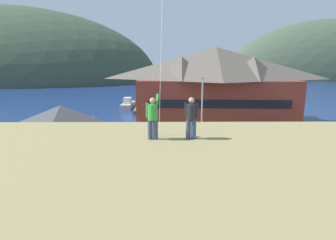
% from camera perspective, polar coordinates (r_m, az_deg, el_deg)
% --- Properties ---
extents(ground_plane, '(600.00, 600.00, 0.00)m').
position_cam_1_polar(ground_plane, '(21.06, 2.35, -14.08)').
color(ground_plane, '#66604C').
extents(parking_lot_pad, '(40.00, 20.00, 0.10)m').
position_cam_1_polar(parking_lot_pad, '(25.62, 1.78, -9.05)').
color(parking_lot_pad, slate).
rests_on(parking_lot_pad, ground).
extents(bay_water, '(360.00, 84.00, 0.03)m').
position_cam_1_polar(bay_water, '(79.43, 0.17, 5.36)').
color(bay_water, navy).
rests_on(bay_water, ground).
extents(far_hill_west_ridge, '(134.30, 74.24, 63.34)m').
position_cam_1_polar(far_hill_west_ridge, '(145.64, -29.86, 6.82)').
color(far_hill_west_ridge, '#3D4C38').
rests_on(far_hill_west_ridge, ground).
extents(far_hill_east_peak, '(107.71, 67.93, 58.66)m').
position_cam_1_polar(far_hill_east_peak, '(149.27, -24.12, 7.45)').
color(far_hill_east_peak, '#334733').
rests_on(far_hill_east_peak, ground).
extents(far_hill_center_saddle, '(109.24, 46.70, 57.11)m').
position_cam_1_polar(far_hill_center_saddle, '(164.28, 30.46, 7.17)').
color(far_hill_center_saddle, '#42513D').
rests_on(far_hill_center_saddle, ground).
extents(harbor_lodge, '(23.78, 12.10, 11.05)m').
position_cam_1_polar(harbor_lodge, '(42.15, 9.52, 7.30)').
color(harbor_lodge, brown).
rests_on(harbor_lodge, ground).
extents(storage_shed_near_lot, '(5.93, 5.23, 5.06)m').
position_cam_1_polar(storage_shed_near_lot, '(29.03, -20.52, -1.96)').
color(storage_shed_near_lot, beige).
rests_on(storage_shed_near_lot, ground).
extents(storage_shed_waterside, '(4.89, 5.56, 4.52)m').
position_cam_1_polar(storage_shed_waterside, '(41.49, 6.19, 2.38)').
color(storage_shed_waterside, '#756B5B').
rests_on(storage_shed_waterside, ground).
extents(wharf_dock, '(3.20, 10.64, 0.70)m').
position_cam_1_polar(wharf_dock, '(53.72, -4.76, 2.45)').
color(wharf_dock, '#70604C').
rests_on(wharf_dock, ground).
extents(moored_boat_wharfside, '(2.41, 6.28, 2.16)m').
position_cam_1_polar(moored_boat_wharfside, '(55.62, -8.06, 3.09)').
color(moored_boat_wharfside, '#A8A399').
rests_on(moored_boat_wharfside, ground).
extents(parked_car_front_row_red, '(4.21, 2.07, 1.82)m').
position_cam_1_polar(parked_car_front_row_red, '(26.39, 12.35, -6.36)').
color(parked_car_front_row_red, silver).
rests_on(parked_car_front_row_red, parking_lot_pad).
extents(parked_car_back_row_left, '(4.34, 2.33, 1.82)m').
position_cam_1_polar(parked_car_back_row_left, '(27.39, -5.30, -5.44)').
color(parked_car_back_row_left, '#9EA3A8').
rests_on(parked_car_back_row_left, parking_lot_pad).
extents(parked_car_mid_row_far, '(4.27, 2.20, 1.82)m').
position_cam_1_polar(parked_car_mid_row_far, '(22.55, 27.68, -10.74)').
color(parked_car_mid_row_far, '#236633').
rests_on(parked_car_mid_row_far, parking_lot_pad).
extents(parking_light_pole, '(0.24, 0.78, 7.38)m').
position_cam_1_polar(parking_light_pole, '(30.10, 6.85, 2.52)').
color(parking_light_pole, '#ADADB2').
rests_on(parking_light_pole, parking_lot_pad).
extents(person_kite_flyer, '(0.53, 0.65, 1.86)m').
position_cam_1_polar(person_kite_flyer, '(11.59, -3.11, 0.67)').
color(person_kite_flyer, '#384770').
rests_on(person_kite_flyer, grassy_hill_foreground).
extents(person_companion, '(0.54, 0.40, 1.74)m').
position_cam_1_polar(person_companion, '(11.68, 4.70, 0.65)').
color(person_companion, '#384770').
rests_on(person_companion, grassy_hill_foreground).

